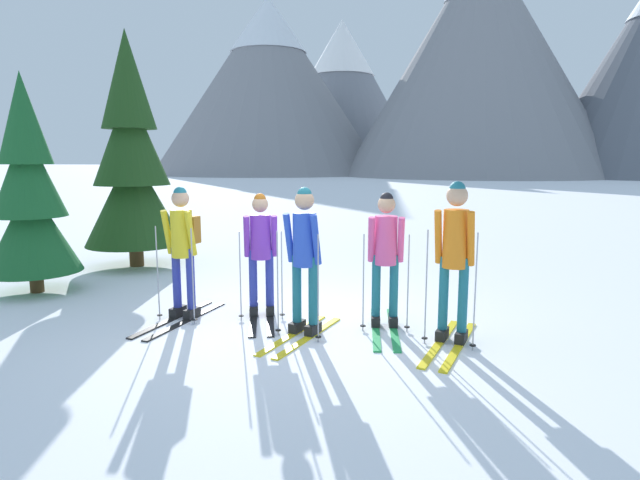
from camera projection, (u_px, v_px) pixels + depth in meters
ground_plane at (296, 324)px, 6.67m from camera, size 400.00×400.00×0.00m
skier_in_yellow at (183, 245)px, 6.81m from camera, size 0.60×1.75×1.75m
skier_in_purple at (261, 248)px, 6.92m from camera, size 0.80×1.63×1.66m
skier_in_blue at (304, 254)px, 6.15m from camera, size 0.69×1.62×1.78m
skier_in_pink at (386, 252)px, 6.46m from camera, size 0.61×1.67×1.70m
skier_in_orange at (455, 254)px, 5.87m from camera, size 0.69×1.74×1.86m
pine_tree_near at (131, 161)px, 10.04m from camera, size 1.87×1.87×4.52m
pine_tree_mid at (29, 194)px, 8.07m from camera, size 1.42×1.42×3.42m
mountain_ridge_distant at (417, 76)px, 72.84m from camera, size 81.40×53.06×29.36m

